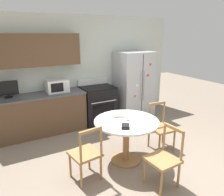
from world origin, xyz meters
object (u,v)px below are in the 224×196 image
Objects in this scene: oven_range at (98,104)px; candle_glass at (127,118)px; dining_chair_near at (164,159)px; refrigerator at (134,85)px; wallet at (125,127)px; microwave at (57,86)px; dining_chair_left at (86,154)px; countertop_tv at (7,89)px; dining_chair_right at (161,128)px.

oven_range is 1.90m from candle_glass.
dining_chair_near is at bearing -94.49° from oven_range.
refrigerator reaches higher than wallet.
candle_glass is at bearing -71.49° from microwave.
microwave is at bearing 175.34° from oven_range.
dining_chair_near is 9.80× the size of candle_glass.
dining_chair_left is (-1.15, -2.00, -0.03)m from oven_range.
countertop_tv is at bearing 29.03° from dining_chair_near.
candle_glass is at bearing -49.52° from countertop_tv.
oven_range is 1.20× the size of dining_chair_right.
refrigerator is 18.82× the size of candle_glass.
microwave reaches higher than dining_chair_left.
microwave is 0.53× the size of dining_chair_left.
dining_chair_near reaches higher than candle_glass.
dining_chair_left is at bearing -169.08° from candle_glass.
refrigerator is 2.03m from microwave.
refrigerator is 1.12m from oven_range.
countertop_tv is 4.48× the size of candle_glass.
countertop_tv reaches higher than microwave.
oven_range is 2.62× the size of countertop_tv.
countertop_tv is 2.36m from dining_chair_left.
oven_range is 1.13m from microwave.
oven_range is at bearing 76.08° from wallet.
countertop_tv is 2.67m from wallet.
dining_chair_left is at bearing 10.84° from dining_chair_right.
refrigerator is at bearing -2.96° from oven_range.
dining_chair_near is 1.15m from dining_chair_left.
countertop_tv reaches higher than candle_glass.
oven_range is 2.08m from countertop_tv.
microwave is at bearing -1.28° from countertop_tv.
wallet is (-0.20, -0.27, -0.01)m from candle_glass.
dining_chair_left is (0.84, -2.10, -0.65)m from countertop_tv.
oven_range reaches higher than dining_chair_right.
oven_range is 1.20× the size of dining_chair_left.
dining_chair_right is 0.90m from candle_glass.
refrigerator is at bearing 52.50° from candle_glass.
wallet is (1.46, -2.21, -0.30)m from countertop_tv.
refrigerator is at bearing -3.78° from microwave.
countertop_tv is 3.36m from dining_chair_near.
dining_chair_right is at bearing -1.55° from dining_chair_left.
oven_range is at bearing -4.66° from microwave.
dining_chair_right and dining_chair_near have the same top height.
refrigerator is 4.20× the size of countertop_tv.
microwave is 2.78× the size of wallet.
oven_range reaches higher than dining_chair_near.
dining_chair_right is 5.27× the size of wallet.
dining_chair_left is 9.80× the size of candle_glass.
dining_chair_right is (1.46, -1.89, -0.61)m from microwave.
countertop_tv is 0.46× the size of dining_chair_left.
dining_chair_near is (0.76, -2.75, -0.61)m from microwave.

